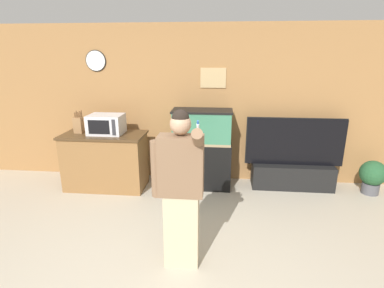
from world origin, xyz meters
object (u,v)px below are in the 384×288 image
aquarium_on_stand (202,149)px  knife_block (78,125)px  microwave (106,124)px  counter_island (106,161)px  tv_on_stand (293,168)px  person_standing (180,189)px  potted_plant (373,175)px

aquarium_on_stand → knife_block: bearing=-175.6°
microwave → knife_block: (-0.46, 0.00, -0.02)m
counter_island → tv_on_stand: size_ratio=0.84×
microwave → person_standing: size_ratio=0.32×
tv_on_stand → potted_plant: tv_on_stand is taller
counter_island → potted_plant: size_ratio=2.42×
counter_island → tv_on_stand: 3.06m
counter_island → person_standing: 2.34m
knife_block → person_standing: 2.61m
microwave → knife_block: knife_block is taller
aquarium_on_stand → person_standing: (-0.09, -1.96, 0.21)m
counter_island → aquarium_on_stand: aquarium_on_stand is taller
knife_block → tv_on_stand: size_ratio=0.23×
tv_on_stand → potted_plant: (1.20, -0.13, -0.04)m
knife_block → potted_plant: bearing=1.5°
knife_block → aquarium_on_stand: aquarium_on_stand is taller
knife_block → potted_plant: size_ratio=0.67×
microwave → knife_block: 0.46m
aquarium_on_stand → tv_on_stand: aquarium_on_stand is taller
tv_on_stand → potted_plant: 1.20m
aquarium_on_stand → potted_plant: size_ratio=2.39×
microwave → counter_island: bearing=-151.8°
aquarium_on_stand → person_standing: person_standing is taller
knife_block → microwave: bearing=-0.3°
microwave → tv_on_stand: bearing=4.8°
aquarium_on_stand → counter_island: bearing=-173.3°
tv_on_stand → aquarium_on_stand: bearing=-176.3°
counter_island → microwave: 0.61m
microwave → potted_plant: 4.26m
knife_block → aquarium_on_stand: size_ratio=0.28×
counter_island → microwave: (0.05, 0.03, 0.60)m
knife_block → tv_on_stand: bearing=4.1°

